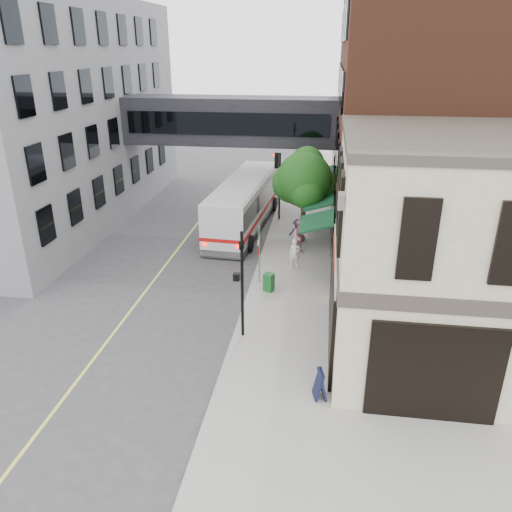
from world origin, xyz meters
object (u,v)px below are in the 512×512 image
(pedestrian_a, at_px, (295,253))
(pedestrian_b, at_px, (300,237))
(pedestrian_c, at_px, (297,233))
(sandwich_board, at_px, (320,384))
(bus, at_px, (245,201))
(newspaper_box, at_px, (269,282))

(pedestrian_a, height_order, pedestrian_b, pedestrian_b)
(pedestrian_c, bearing_deg, sandwich_board, -58.86)
(bus, distance_m, pedestrian_a, 7.41)
(pedestrian_c, bearing_deg, bus, 161.94)
(pedestrian_b, bearing_deg, newspaper_box, -132.04)
(bus, xyz_separation_m, pedestrian_a, (3.72, -6.35, -0.82))
(pedestrian_a, bearing_deg, newspaper_box, -121.38)
(newspaper_box, distance_m, sandwich_board, 8.07)
(pedestrian_a, xyz_separation_m, newspaper_box, (-1.02, -3.02, -0.32))
(pedestrian_a, height_order, newspaper_box, pedestrian_a)
(pedestrian_c, relative_size, sandwich_board, 1.59)
(pedestrian_b, xyz_separation_m, sandwich_board, (1.45, -12.62, -0.45))
(pedestrian_c, xyz_separation_m, sandwich_board, (1.66, -13.68, -0.31))
(pedestrian_a, distance_m, newspaper_box, 3.21)
(bus, relative_size, pedestrian_a, 7.59)
(pedestrian_c, distance_m, newspaper_box, 6.14)
(pedestrian_a, xyz_separation_m, sandwich_board, (1.60, -10.65, -0.25))
(bus, height_order, sandwich_board, bus)
(pedestrian_c, bearing_deg, pedestrian_a, -64.58)
(newspaper_box, height_order, sandwich_board, sandwich_board)
(pedestrian_b, distance_m, pedestrian_c, 1.09)
(bus, height_order, newspaper_box, bus)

